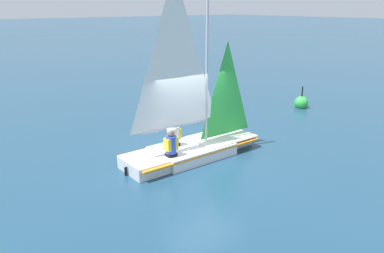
# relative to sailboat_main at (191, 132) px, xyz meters

# --- Properties ---
(ground_plane) EXTENTS (260.00, 260.00, 0.00)m
(ground_plane) POSITION_rel_sailboat_main_xyz_m (0.00, 0.03, -0.78)
(ground_plane) COLOR navy
(sailboat_main) EXTENTS (1.60, 4.51, 5.44)m
(sailboat_main) POSITION_rel_sailboat_main_xyz_m (0.00, 0.00, 0.00)
(sailboat_main) COLOR silver
(sailboat_main) RESTS_ON ground_plane
(sailor_helm) EXTENTS (0.31, 0.35, 1.16)m
(sailor_helm) POSITION_rel_sailboat_main_xyz_m (-0.32, -0.40, -0.16)
(sailor_helm) COLOR black
(sailor_helm) RESTS_ON ground_plane
(sailor_crew) EXTENTS (0.31, 0.35, 1.16)m
(sailor_crew) POSITION_rel_sailboat_main_xyz_m (0.29, -0.96, -0.15)
(sailor_crew) COLOR black
(sailor_crew) RESTS_ON ground_plane
(buoy_marker) EXTENTS (0.61, 0.61, 1.05)m
(buoy_marker) POSITION_rel_sailboat_main_xyz_m (-1.35, 7.48, -0.56)
(buoy_marker) COLOR green
(buoy_marker) RESTS_ON ground_plane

